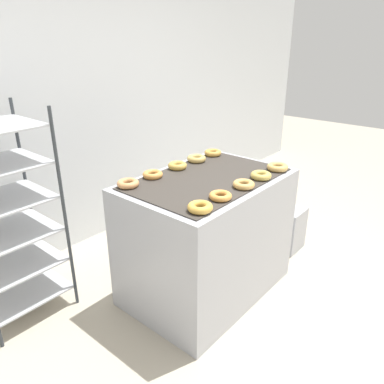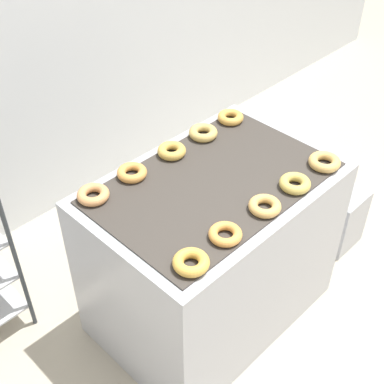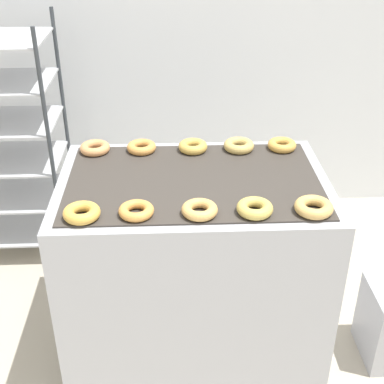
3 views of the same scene
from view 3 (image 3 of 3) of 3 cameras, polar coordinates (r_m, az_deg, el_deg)
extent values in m
cube|color=silver|center=(3.68, -0.91, 18.22)|extent=(8.00, 0.05, 2.80)
cube|color=#A8AAB2|center=(2.72, 0.14, -7.75)|extent=(1.25, 0.84, 0.96)
cube|color=#38332D|center=(2.45, 0.15, 1.27)|extent=(1.15, 0.74, 0.01)
cube|color=#262628|center=(2.34, 9.12, -9.38)|extent=(0.12, 0.07, 0.10)
cylinder|color=#33383D|center=(3.21, -14.72, 3.29)|extent=(0.02, 0.02, 1.52)
cylinder|color=#33383D|center=(3.66, -13.28, 6.86)|extent=(0.02, 0.02, 1.52)
cube|color=#B7BABF|center=(3.78, -17.19, -3.39)|extent=(0.59, 0.51, 0.01)
cube|color=#B7BABF|center=(3.66, -17.77, -0.12)|extent=(0.59, 0.51, 0.01)
cube|color=#B7BABF|center=(3.55, -18.38, 3.38)|extent=(0.59, 0.51, 0.01)
cube|color=#B7BABF|center=(3.45, -19.04, 7.09)|extent=(0.59, 0.51, 0.01)
cube|color=#B7BABF|center=(3.37, -19.74, 10.99)|extent=(0.59, 0.51, 0.01)
torus|color=gold|center=(2.21, -11.69, -2.19)|extent=(0.15, 0.15, 0.05)
torus|color=gold|center=(2.19, -5.96, -1.99)|extent=(0.15, 0.15, 0.04)
torus|color=tan|center=(2.18, 0.82, -1.90)|extent=(0.15, 0.15, 0.04)
torus|color=tan|center=(2.20, 6.71, -1.73)|extent=(0.15, 0.15, 0.05)
torus|color=tan|center=(2.25, 12.85, -1.59)|extent=(0.16, 0.16, 0.05)
torus|color=tan|center=(2.75, -10.31, 4.65)|extent=(0.15, 0.15, 0.04)
torus|color=#D69246|center=(2.73, -5.41, 4.79)|extent=(0.15, 0.15, 0.04)
torus|color=gold|center=(2.72, 0.10, 4.88)|extent=(0.15, 0.15, 0.05)
torus|color=tan|center=(2.74, 5.02, 4.96)|extent=(0.15, 0.15, 0.05)
torus|color=gold|center=(2.77, 9.57, 4.97)|extent=(0.15, 0.15, 0.04)
camera|label=1|loc=(2.02, -74.12, 2.04)|focal=35.00mm
camera|label=2|loc=(1.68, -73.21, 26.77)|focal=50.00mm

